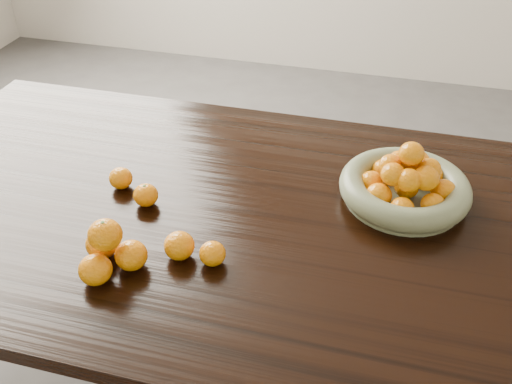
% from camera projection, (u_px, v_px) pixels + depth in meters
% --- Properties ---
extents(dining_table, '(2.00, 1.00, 0.75)m').
position_uv_depth(dining_table, '(262.00, 243.00, 1.41)').
color(dining_table, black).
rests_on(dining_table, ground).
extents(fruit_bowl, '(0.32, 0.32, 0.16)m').
position_uv_depth(fruit_bowl, '(406.00, 185.00, 1.38)').
color(fruit_bowl, '#717757').
rests_on(fruit_bowl, dining_table).
extents(orange_pyramid, '(0.15, 0.14, 0.12)m').
position_uv_depth(orange_pyramid, '(108.00, 251.00, 1.18)').
color(orange_pyramid, orange).
rests_on(orange_pyramid, dining_table).
extents(loose_orange_0, '(0.06, 0.06, 0.06)m').
position_uv_depth(loose_orange_0, '(146.00, 195.00, 1.37)').
color(loose_orange_0, orange).
rests_on(loose_orange_0, dining_table).
extents(loose_orange_1, '(0.07, 0.07, 0.06)m').
position_uv_depth(loose_orange_1, '(179.00, 246.00, 1.22)').
color(loose_orange_1, orange).
rests_on(loose_orange_1, dining_table).
extents(loose_orange_2, '(0.06, 0.06, 0.05)m').
position_uv_depth(loose_orange_2, '(212.00, 254.00, 1.21)').
color(loose_orange_2, orange).
rests_on(loose_orange_2, dining_table).
extents(loose_orange_3, '(0.06, 0.06, 0.05)m').
position_uv_depth(loose_orange_3, '(121.00, 178.00, 1.43)').
color(loose_orange_3, orange).
rests_on(loose_orange_3, dining_table).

